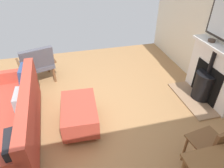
{
  "coord_description": "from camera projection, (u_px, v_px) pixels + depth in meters",
  "views": [
    {
      "loc": [
        -0.12,
        2.39,
        2.34
      ],
      "look_at": [
        -0.68,
        0.18,
        0.76
      ],
      "focal_mm": 31.84,
      "sensor_mm": 36.0,
      "label": 1
    }
  ],
  "objects": [
    {
      "name": "ground_plane",
      "position": [
        69.0,
        123.0,
        3.22
      ],
      "size": [
        5.45,
        5.28,
        0.01
      ],
      "primitive_type": "cube",
      "color": "#A87A4C"
    },
    {
      "name": "fireplace",
      "position": [
        210.0,
        78.0,
        3.5
      ],
      "size": [
        0.61,
        1.21,
        1.01
      ],
      "color": "#9E7A5B",
      "rests_on": "ground"
    },
    {
      "name": "mantel_bowl_near",
      "position": [
        212.0,
        40.0,
        3.37
      ],
      "size": [
        0.13,
        0.13,
        0.04
      ],
      "color": "#47382D",
      "rests_on": "fireplace"
    },
    {
      "name": "sofa",
      "position": [
        9.0,
        121.0,
        2.76
      ],
      "size": [
        0.96,
        1.95,
        0.81
      ],
      "color": "#B2B2B7",
      "rests_on": "ground"
    },
    {
      "name": "ottoman",
      "position": [
        79.0,
        113.0,
        3.03
      ],
      "size": [
        0.57,
        0.85,
        0.41
      ],
      "color": "#B2B2B7",
      "rests_on": "ground"
    },
    {
      "name": "armchair_accent",
      "position": [
        37.0,
        63.0,
        3.92
      ],
      "size": [
        0.81,
        0.75,
        0.82
      ],
      "color": "brown",
      "rests_on": "ground"
    },
    {
      "name": "dining_chair_near_fireplace",
      "position": [
        215.0,
        145.0,
        2.24
      ],
      "size": [
        0.45,
        0.45,
        0.83
      ],
      "color": "brown",
      "rests_on": "ground"
    }
  ]
}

